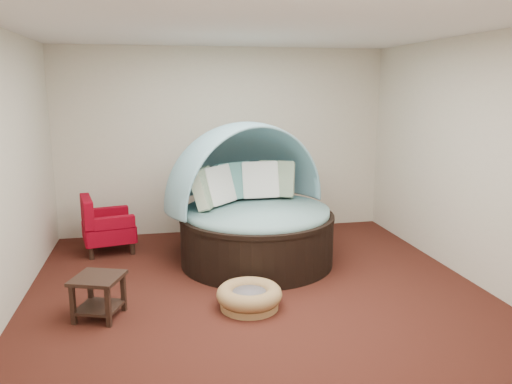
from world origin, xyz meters
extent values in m
plane|color=#441B13|center=(0.00, 0.00, 0.00)|extent=(5.00, 5.00, 0.00)
plane|color=beige|center=(0.00, 2.50, 1.40)|extent=(5.00, 0.00, 5.00)
plane|color=beige|center=(0.00, -2.50, 1.40)|extent=(5.00, 0.00, 5.00)
plane|color=beige|center=(-2.50, 0.00, 1.40)|extent=(0.00, 5.00, 5.00)
plane|color=beige|center=(2.50, 0.00, 1.40)|extent=(0.00, 5.00, 5.00)
plane|color=white|center=(0.00, 0.00, 2.80)|extent=(5.00, 5.00, 0.00)
cylinder|color=black|center=(0.18, 0.94, 0.30)|extent=(2.54, 2.54, 0.59)
cylinder|color=black|center=(0.18, 0.94, 0.61)|extent=(2.56, 2.56, 0.05)
cylinder|color=#7DB1A6|center=(0.18, 0.94, 0.66)|extent=(2.40, 2.40, 0.13)
cube|color=#315B45|center=(-0.47, 1.04, 0.98)|extent=(0.45, 0.56, 0.52)
cube|color=white|center=(-0.28, 1.19, 0.98)|extent=(0.55, 0.55, 0.52)
cube|color=#5CA09D|center=(-0.03, 1.43, 0.98)|extent=(0.57, 0.45, 0.52)
cube|color=white|center=(0.33, 1.44, 0.98)|extent=(0.50, 0.29, 0.52)
cube|color=#315B45|center=(0.57, 1.47, 0.98)|extent=(0.56, 0.44, 0.52)
cylinder|color=#997245|center=(-0.16, -0.38, 0.03)|extent=(0.65, 0.65, 0.07)
torus|color=#997245|center=(-0.16, -0.38, 0.15)|extent=(0.74, 0.74, 0.17)
cylinder|color=slate|center=(-0.16, -0.38, 0.13)|extent=(0.44, 0.44, 0.10)
cylinder|color=black|center=(-1.92, 1.47, 0.08)|extent=(0.07, 0.07, 0.16)
cylinder|color=black|center=(-2.03, 1.99, 0.08)|extent=(0.07, 0.07, 0.16)
cylinder|color=black|center=(-1.40, 1.57, 0.08)|extent=(0.07, 0.07, 0.16)
cylinder|color=black|center=(-1.50, 2.10, 0.08)|extent=(0.07, 0.07, 0.16)
cube|color=maroon|center=(-1.71, 1.78, 0.27)|extent=(0.78, 0.78, 0.23)
cube|color=maroon|center=(-1.97, 1.73, 0.59)|extent=(0.25, 0.68, 0.39)
cube|color=maroon|center=(-1.61, 1.51, 0.47)|extent=(0.54, 0.21, 0.16)
cube|color=maroon|center=(-1.73, 2.07, 0.47)|extent=(0.54, 0.21, 0.16)
cube|color=black|center=(-1.64, -0.29, 0.41)|extent=(0.57, 0.57, 0.04)
cube|color=black|center=(-1.64, -0.29, 0.11)|extent=(0.50, 0.50, 0.03)
cube|color=black|center=(-1.87, -0.40, 0.19)|extent=(0.06, 0.06, 0.39)
cube|color=black|center=(-1.75, -0.07, 0.19)|extent=(0.06, 0.06, 0.39)
cube|color=black|center=(-1.54, -0.52, 0.19)|extent=(0.06, 0.06, 0.39)
cube|color=black|center=(-1.42, -0.19, 0.19)|extent=(0.06, 0.06, 0.39)
camera|label=1|loc=(-1.05, -5.05, 2.23)|focal=35.00mm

